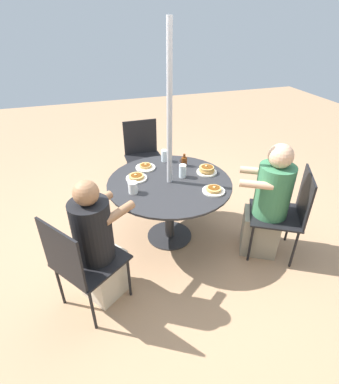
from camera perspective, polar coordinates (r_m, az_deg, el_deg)
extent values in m
plane|color=tan|center=(3.42, 0.00, -8.33)|extent=(12.00, 12.00, 0.00)
cylinder|color=#28282B|center=(3.41, 0.00, -8.23)|extent=(0.49, 0.49, 0.01)
cylinder|color=#28282B|center=(3.21, 0.00, -3.64)|extent=(0.10, 0.10, 0.68)
cylinder|color=#28282B|center=(3.02, 0.00, 1.83)|extent=(1.26, 1.26, 0.02)
cylinder|color=#ADADB2|center=(2.85, 0.00, 8.50)|extent=(0.05, 0.05, 2.15)
cylinder|color=black|center=(3.09, 15.18, -9.42)|extent=(0.02, 0.02, 0.45)
cylinder|color=black|center=(3.41, 15.09, -4.98)|extent=(0.02, 0.02, 0.45)
cylinder|color=black|center=(3.15, 22.64, -10.05)|extent=(0.02, 0.02, 0.45)
cylinder|color=black|center=(3.47, 21.80, -5.65)|extent=(0.02, 0.02, 0.45)
cube|color=black|center=(3.14, 19.41, -4.12)|extent=(0.65, 0.65, 0.02)
cube|color=black|center=(3.05, 24.46, -0.83)|extent=(0.24, 0.40, 0.47)
cube|color=gray|center=(3.25, 16.77, -7.25)|extent=(0.46, 0.45, 0.45)
cylinder|color=#38754C|center=(2.99, 19.16, 0.05)|extent=(0.33, 0.33, 0.54)
sphere|color=#DBA884|center=(2.82, 20.46, 6.45)|extent=(0.22, 0.22, 0.22)
cylinder|color=#DBA884|center=(2.78, 16.18, 1.36)|extent=(0.29, 0.21, 0.07)
cylinder|color=#DBA884|center=(3.02, 16.03, 3.89)|extent=(0.29, 0.21, 0.07)
cylinder|color=black|center=(4.02, -1.00, 2.26)|extent=(0.02, 0.02, 0.45)
cylinder|color=black|center=(3.93, -6.68, 1.35)|extent=(0.02, 0.02, 0.45)
cylinder|color=black|center=(4.36, -2.57, 4.76)|extent=(0.02, 0.02, 0.45)
cylinder|color=black|center=(4.29, -7.83, 3.96)|extent=(0.02, 0.02, 0.45)
cube|color=black|center=(4.04, -4.66, 6.04)|extent=(0.48, 0.48, 0.02)
cube|color=black|center=(4.15, -5.59, 10.38)|extent=(0.46, 0.02, 0.47)
cylinder|color=black|center=(2.92, -13.66, -11.94)|extent=(0.02, 0.02, 0.45)
cylinder|color=black|center=(2.70, -7.70, -15.75)|extent=(0.02, 0.02, 0.45)
cylinder|color=black|center=(2.77, -20.15, -16.26)|extent=(0.02, 0.02, 0.45)
cylinder|color=black|center=(2.53, -14.43, -20.89)|extent=(0.02, 0.02, 0.45)
cube|color=black|center=(2.56, -14.69, -12.57)|extent=(0.67, 0.67, 0.02)
cube|color=black|center=(2.31, -19.88, -11.18)|extent=(0.28, 0.38, 0.47)
cube|color=beige|center=(2.76, -12.31, -14.88)|extent=(0.43, 0.43, 0.45)
cylinder|color=black|center=(2.41, -14.44, -7.37)|extent=(0.31, 0.31, 0.54)
sphere|color=#A3704C|center=(2.21, -15.65, -0.17)|extent=(0.19, 0.19, 0.19)
cylinder|color=#A3704C|center=(2.51, -13.64, -1.87)|extent=(0.28, 0.23, 0.07)
cylinder|color=#A3704C|center=(2.35, -9.60, -3.91)|extent=(0.28, 0.23, 0.07)
cylinder|color=silver|center=(2.87, 8.39, 0.21)|extent=(0.22, 0.22, 0.02)
cylinder|color=tan|center=(2.86, 8.39, 0.42)|extent=(0.14, 0.14, 0.01)
cylinder|color=tan|center=(2.86, 8.39, 0.59)|extent=(0.15, 0.15, 0.01)
cylinder|color=tan|center=(2.85, 8.46, 0.72)|extent=(0.14, 0.14, 0.01)
ellipsoid|color=brown|center=(2.85, 8.45, 0.87)|extent=(0.11, 0.10, 0.00)
cube|color=#F4E084|center=(2.85, 8.51, 0.94)|extent=(0.03, 0.03, 0.01)
cylinder|color=silver|center=(3.07, -6.30, 2.63)|extent=(0.22, 0.22, 0.02)
cylinder|color=tan|center=(3.06, -6.28, 2.84)|extent=(0.15, 0.15, 0.01)
cylinder|color=tan|center=(3.06, -6.38, 3.07)|extent=(0.15, 0.15, 0.01)
ellipsoid|color=brown|center=(3.06, -6.34, 3.22)|extent=(0.12, 0.11, 0.00)
cube|color=#F4E084|center=(3.05, -6.52, 3.31)|extent=(0.03, 0.03, 0.01)
cylinder|color=silver|center=(3.20, 7.10, 3.78)|extent=(0.22, 0.22, 0.02)
cylinder|color=tan|center=(3.19, 7.20, 4.05)|extent=(0.15, 0.15, 0.01)
cylinder|color=tan|center=(3.18, 7.11, 4.20)|extent=(0.16, 0.16, 0.01)
cylinder|color=tan|center=(3.18, 7.07, 4.45)|extent=(0.15, 0.15, 0.01)
cylinder|color=tan|center=(3.17, 7.08, 4.67)|extent=(0.15, 0.15, 0.01)
ellipsoid|color=brown|center=(3.17, 7.18, 4.82)|extent=(0.12, 0.11, 0.00)
cube|color=#F4E084|center=(3.17, 6.97, 4.97)|extent=(0.03, 0.03, 0.01)
cylinder|color=silver|center=(3.28, -4.59, 4.65)|extent=(0.22, 0.22, 0.02)
cylinder|color=tan|center=(3.27, -4.59, 4.91)|extent=(0.13, 0.13, 0.01)
cylinder|color=tan|center=(3.27, -4.64, 5.10)|extent=(0.13, 0.13, 0.01)
ellipsoid|color=brown|center=(3.26, -4.62, 5.19)|extent=(0.10, 0.10, 0.00)
cube|color=#F4E084|center=(3.26, -4.59, 5.29)|extent=(0.02, 0.02, 0.01)
cylinder|color=#602D0F|center=(3.31, 2.81, 5.80)|extent=(0.06, 0.06, 0.10)
cylinder|color=#602D0F|center=(3.28, 2.84, 6.90)|extent=(0.03, 0.03, 0.04)
torus|color=#602D0F|center=(3.29, 2.34, 5.96)|extent=(0.05, 0.01, 0.05)
cylinder|color=white|center=(2.82, -6.98, 0.77)|extent=(0.09, 0.09, 0.10)
cylinder|color=white|center=(2.80, -7.05, 1.75)|extent=(0.09, 0.09, 0.01)
cylinder|color=silver|center=(3.07, 2.50, 4.03)|extent=(0.07, 0.07, 0.14)
cylinder|color=silver|center=(3.40, -0.98, 6.94)|extent=(0.07, 0.07, 0.13)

